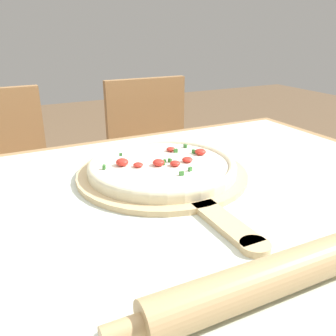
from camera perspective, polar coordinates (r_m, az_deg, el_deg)
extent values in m
cube|color=#A87F51|center=(0.75, 1.51, -5.50)|extent=(1.27, 0.90, 0.03)
cylinder|color=#A87F51|center=(1.52, 13.85, -7.66)|extent=(0.06, 0.06, 0.74)
cube|color=silver|center=(0.74, 1.53, -4.30)|extent=(1.19, 0.82, 0.00)
cylinder|color=#D6B784|center=(0.83, -0.93, -0.85)|extent=(0.39, 0.39, 0.01)
cube|color=#D6B784|center=(0.63, 9.14, -8.69)|extent=(0.04, 0.16, 0.01)
cylinder|color=#D6B784|center=(0.58, 13.80, -12.15)|extent=(0.05, 0.05, 0.01)
cylinder|color=beige|center=(0.82, -0.94, 0.05)|extent=(0.34, 0.34, 0.02)
torus|color=beige|center=(0.82, -0.94, 0.57)|extent=(0.34, 0.34, 0.02)
cylinder|color=white|center=(0.82, -0.94, 0.66)|extent=(0.30, 0.30, 0.00)
ellipsoid|color=red|center=(0.80, -1.41, 0.92)|extent=(0.03, 0.03, 0.01)
ellipsoid|color=red|center=(0.83, 3.12, 1.36)|extent=(0.02, 0.02, 0.01)
ellipsoid|color=red|center=(0.80, 1.14, 0.75)|extent=(0.02, 0.02, 0.01)
ellipsoid|color=red|center=(0.90, 0.44, 3.05)|extent=(0.02, 0.02, 0.01)
ellipsoid|color=red|center=(0.81, -7.36, 0.95)|extent=(0.03, 0.03, 0.02)
ellipsoid|color=red|center=(0.88, 5.21, 2.62)|extent=(0.03, 0.03, 0.01)
ellipsoid|color=red|center=(0.80, -4.81, 0.52)|extent=(0.02, 0.02, 0.01)
cube|color=#387533|center=(0.87, -7.59, 2.16)|extent=(0.01, 0.01, 0.01)
cube|color=#387533|center=(0.92, 2.80, 3.54)|extent=(0.01, 0.01, 0.01)
cube|color=#387533|center=(0.81, -0.76, 0.82)|extent=(0.01, 0.01, 0.01)
cube|color=#387533|center=(0.78, 3.58, -0.17)|extent=(0.01, 0.01, 0.01)
cube|color=#387533|center=(0.82, 0.30, 1.23)|extent=(0.01, 0.01, 0.01)
cube|color=#387533|center=(0.80, -10.21, 0.14)|extent=(0.01, 0.01, 0.01)
cube|color=#387533|center=(0.88, 4.17, 2.66)|extent=(0.01, 0.01, 0.01)
cube|color=#387533|center=(0.75, 2.19, -0.88)|extent=(0.01, 0.01, 0.01)
cube|color=#387533|center=(0.89, 1.23, 2.79)|extent=(0.01, 0.01, 0.01)
cube|color=#387533|center=(0.83, -0.51, 1.20)|extent=(0.01, 0.01, 0.01)
cylinder|color=tan|center=(0.48, 14.03, -17.40)|extent=(0.31, 0.06, 0.05)
cylinder|color=tan|center=(0.41, -7.42, -24.58)|extent=(0.05, 0.03, 0.03)
cube|color=#A37547|center=(1.47, -24.08, -7.26)|extent=(0.41, 0.41, 0.02)
cylinder|color=#A37547|center=(1.47, -15.60, -16.51)|extent=(0.04, 0.04, 0.42)
cylinder|color=#A37547|center=(1.73, -18.17, -10.40)|extent=(0.04, 0.04, 0.42)
cube|color=#A37547|center=(1.60, -0.81, -2.83)|extent=(0.41, 0.41, 0.02)
cube|color=#A37547|center=(1.68, -3.49, 6.72)|extent=(0.38, 0.04, 0.44)
cylinder|color=#A37547|center=(1.53, -3.76, -13.81)|extent=(0.04, 0.04, 0.42)
cylinder|color=#A37547|center=(1.65, 6.76, -10.94)|extent=(0.04, 0.04, 0.42)
cylinder|color=#A37547|center=(1.78, -7.69, -8.31)|extent=(0.04, 0.04, 0.42)
cylinder|color=#A37547|center=(1.89, 1.59, -6.27)|extent=(0.04, 0.04, 0.42)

